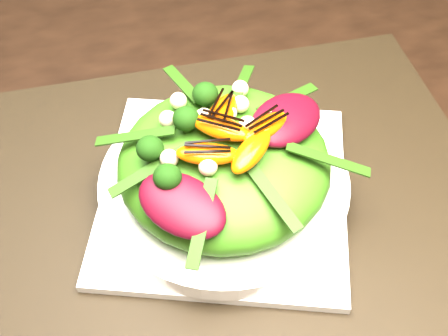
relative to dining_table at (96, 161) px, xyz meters
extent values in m
cube|color=black|center=(0.00, 0.00, 0.00)|extent=(1.60, 0.90, 0.75)
cube|color=black|center=(0.12, -0.10, 0.02)|extent=(0.54, 0.41, 0.00)
cube|color=white|center=(0.12, -0.10, 0.03)|extent=(0.31, 0.31, 0.01)
cylinder|color=white|center=(0.12, -0.10, 0.04)|extent=(0.27, 0.27, 0.02)
ellipsoid|color=#3B7716|center=(0.12, -0.10, 0.07)|extent=(0.24, 0.24, 0.07)
ellipsoid|color=#3F0611|center=(0.18, -0.09, 0.11)|extent=(0.10, 0.09, 0.02)
ellipsoid|color=#DC4A03|center=(0.10, -0.08, 0.11)|extent=(0.06, 0.04, 0.01)
sphere|color=black|center=(0.07, -0.08, 0.12)|extent=(0.04, 0.04, 0.03)
sphere|color=#C8B38D|center=(0.16, -0.13, 0.11)|extent=(0.02, 0.02, 0.02)
cube|color=black|center=(0.10, -0.08, 0.12)|extent=(0.05, 0.02, 0.00)
camera|label=1|loc=(0.04, -0.45, 0.51)|focal=48.00mm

